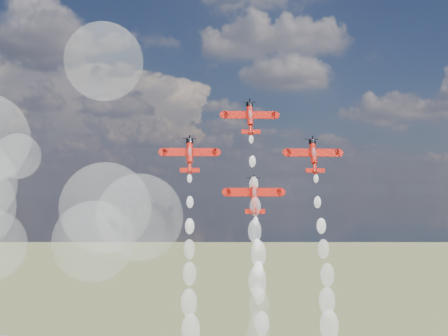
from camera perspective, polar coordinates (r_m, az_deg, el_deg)
plane_lead at (r=137.67m, az=2.40°, el=4.66°), size 11.42×5.46×7.68m
plane_left at (r=132.37m, az=-3.16°, el=1.22°), size 11.42×5.46×7.68m
plane_right at (r=135.33m, az=8.19°, el=1.17°), size 11.42×5.46×7.68m
plane_slot at (r=129.24m, az=2.77°, el=-2.48°), size 11.42×5.46×7.68m
smoke_trail_lead at (r=121.01m, az=3.28°, el=-14.70°), size 5.37×24.08×50.84m
drifted_smoke_cloud at (r=148.15m, az=-16.30°, el=-2.39°), size 68.62×42.73×58.24m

